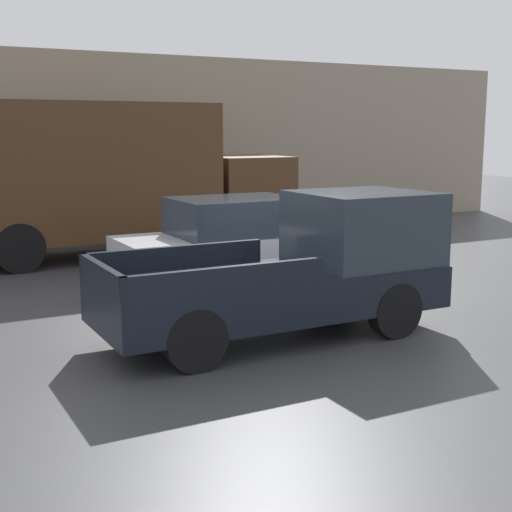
# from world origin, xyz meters

# --- Properties ---
(ground_plane) EXTENTS (60.00, 60.00, 0.00)m
(ground_plane) POSITION_xyz_m (0.00, 0.00, 0.00)
(ground_plane) COLOR #3D3D3F
(building_wall) EXTENTS (28.00, 0.15, 5.14)m
(building_wall) POSITION_xyz_m (0.00, 10.32, 2.57)
(building_wall) COLOR gray
(building_wall) RESTS_ON ground
(pickup_truck) EXTENTS (5.16, 1.93, 2.10)m
(pickup_truck) POSITION_xyz_m (-0.63, -0.59, 0.98)
(pickup_truck) COLOR black
(pickup_truck) RESTS_ON ground
(car) EXTENTS (4.22, 1.99, 1.76)m
(car) POSITION_xyz_m (-0.25, 2.64, 0.88)
(car) COLOR silver
(car) RESTS_ON ground
(delivery_truck) EXTENTS (8.92, 2.37, 3.65)m
(delivery_truck) POSITION_xyz_m (-1.53, 7.19, 1.96)
(delivery_truck) COLOR #472D19
(delivery_truck) RESTS_ON ground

